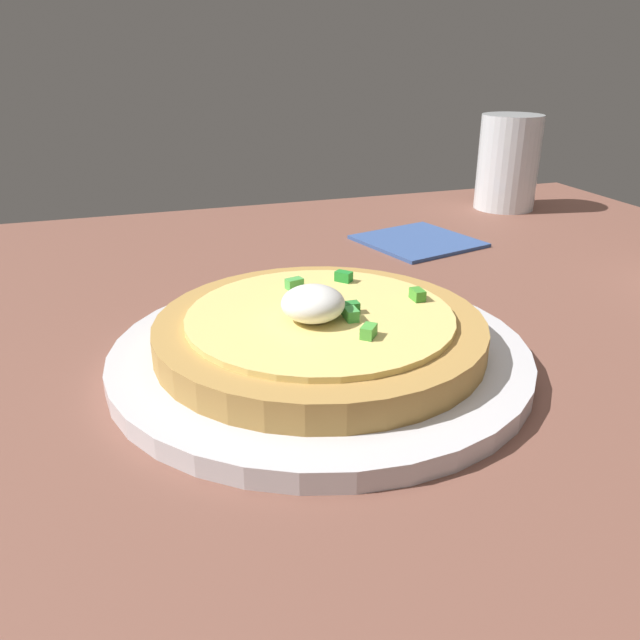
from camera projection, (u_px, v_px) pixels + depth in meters
dining_table at (452, 331)px, 54.69cm from camera, size 90.26×89.12×2.49cm
plate at (320, 355)px, 46.08cm from camera, size 29.61×29.61×1.41cm
pizza at (320, 330)px, 45.27cm from camera, size 23.18×23.18×4.89cm
cup_near at (508, 166)px, 87.75cm from camera, size 8.16×8.16×12.53cm
napkin at (418, 241)px, 74.26cm from camera, size 14.19×14.19×0.40cm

